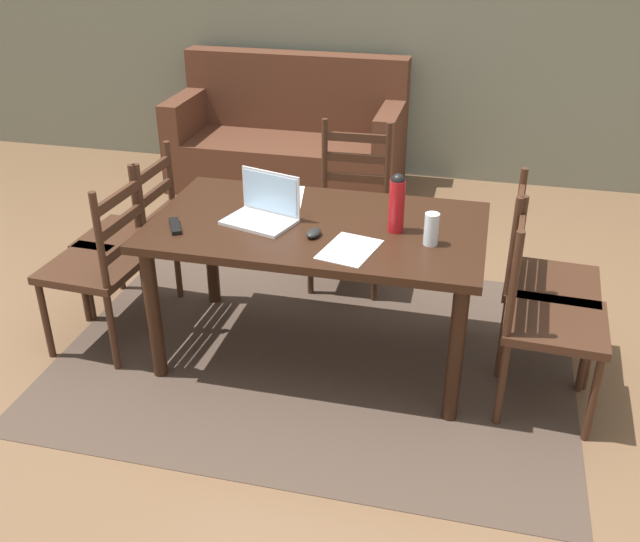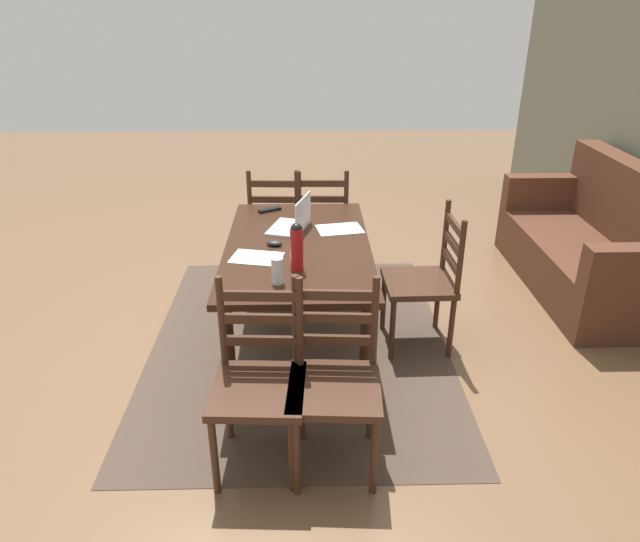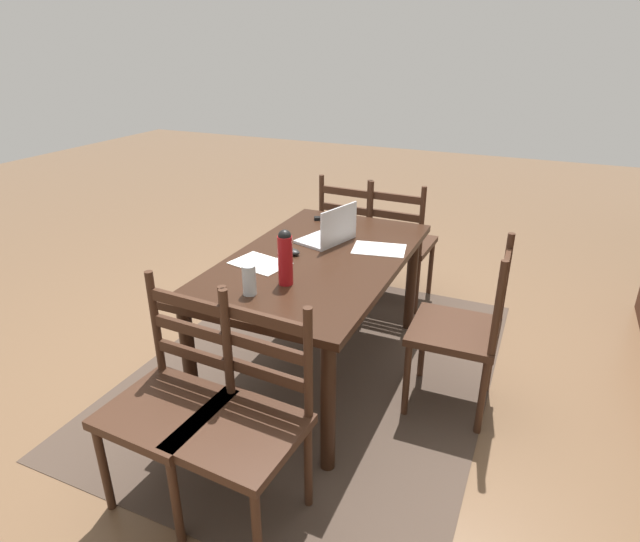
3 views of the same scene
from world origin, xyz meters
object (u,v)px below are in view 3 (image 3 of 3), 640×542
at_px(dining_table, 317,272).
at_px(drinking_glass, 249,280).
at_px(laptop, 331,233).
at_px(tv_remote, 327,218).
at_px(water_bottle, 285,256).
at_px(chair_left_near, 353,237).
at_px(chair_right_far, 246,425).
at_px(computer_mouse, 292,252).
at_px(chair_left_far, 400,244).
at_px(chair_far_head, 463,330).
at_px(chair_right_near, 171,401).

distance_m(dining_table, drinking_glass, 0.58).
bearing_deg(laptop, tv_remote, -153.74).
xyz_separation_m(water_bottle, tv_remote, (-1.00, -0.21, -0.14)).
distance_m(chair_left_near, chair_right_far, 2.19).
bearing_deg(chair_right_far, computer_mouse, -162.76).
xyz_separation_m(chair_right_far, computer_mouse, (-1.06, -0.33, 0.29)).
height_order(dining_table, laptop, laptop).
distance_m(drinking_glass, computer_mouse, 0.53).
relative_size(dining_table, chair_left_far, 1.66).
height_order(chair_left_far, chair_left_near, same).
height_order(chair_left_near, water_bottle, water_bottle).
relative_size(chair_far_head, chair_left_near, 1.00).
xyz_separation_m(chair_far_head, water_bottle, (0.37, -0.82, 0.41)).
bearing_deg(chair_far_head, chair_left_far, -149.15).
distance_m(chair_right_near, chair_left_far, 2.19).
distance_m(laptop, tv_remote, 0.42).
height_order(laptop, water_bottle, water_bottle).
xyz_separation_m(chair_left_far, computer_mouse, (1.10, -0.32, 0.29)).
relative_size(chair_left_far, chair_right_far, 1.00).
xyz_separation_m(chair_left_far, water_bottle, (1.45, -0.18, 0.41)).
bearing_deg(chair_right_far, dining_table, -170.36).
bearing_deg(laptop, water_bottle, 1.94).
xyz_separation_m(chair_right_near, laptop, (-1.33, 0.16, 0.33)).
height_order(dining_table, computer_mouse, computer_mouse).
relative_size(chair_right_near, chair_left_near, 1.00).
bearing_deg(laptop, dining_table, 5.24).
bearing_deg(water_bottle, computer_mouse, -157.89).
bearing_deg(chair_right_near, laptop, 173.34).
bearing_deg(chair_left_near, tv_remote, -3.43).
xyz_separation_m(computer_mouse, tv_remote, (-0.65, -0.06, -0.01)).
relative_size(dining_table, chair_far_head, 1.66).
xyz_separation_m(dining_table, laptop, (-0.25, -0.02, 0.15)).
relative_size(chair_left_near, chair_right_far, 1.00).
xyz_separation_m(chair_left_far, laptop, (0.83, -0.20, 0.33)).
bearing_deg(water_bottle, chair_left_near, -172.89).
height_order(chair_left_far, laptop, laptop).
xyz_separation_m(dining_table, drinking_glass, (0.54, -0.10, 0.16)).
bearing_deg(chair_right_far, chair_right_near, -90.00).
height_order(chair_left_near, laptop, laptop).
xyz_separation_m(chair_far_head, computer_mouse, (0.02, -0.97, 0.29)).
xyz_separation_m(dining_table, chair_far_head, (-0.00, 0.82, -0.18)).
relative_size(chair_left_near, computer_mouse, 9.50).
height_order(chair_right_near, chair_left_near, same).
bearing_deg(chair_right_near, chair_left_near, -179.88).
xyz_separation_m(chair_right_far, drinking_glass, (-0.53, -0.29, 0.34)).
relative_size(drinking_glass, computer_mouse, 1.47).
relative_size(chair_left_near, water_bottle, 3.39).
xyz_separation_m(water_bottle, computer_mouse, (-0.35, -0.14, -0.13)).
bearing_deg(dining_table, chair_left_far, 170.56).
bearing_deg(tv_remote, dining_table, -11.14).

